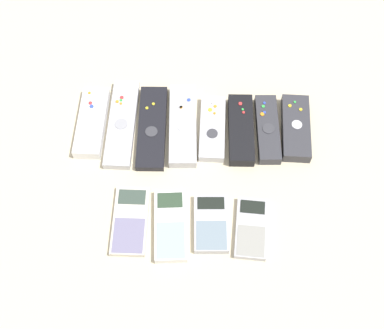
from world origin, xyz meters
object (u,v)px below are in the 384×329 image
(calculator_0, at_px, (130,221))
(calculator_2, at_px, (211,224))
(calculator_3, at_px, (251,228))
(remote_1, at_px, (122,123))
(remote_3, at_px, (183,125))
(remote_4, at_px, (212,128))
(remote_2, at_px, (152,127))
(remote_7, at_px, (296,128))
(remote_6, at_px, (268,129))
(remote_5, at_px, (241,130))
(remote_0, at_px, (92,122))
(calculator_1, at_px, (171,225))

(calculator_0, xyz_separation_m, calculator_2, (0.16, -0.00, 0.00))
(calculator_2, xyz_separation_m, calculator_3, (0.08, -0.01, -0.00))
(remote_1, relative_size, remote_3, 1.08)
(remote_4, bearing_deg, remote_2, -178.48)
(remote_1, height_order, remote_3, remote_3)
(remote_4, bearing_deg, calculator_3, -69.90)
(calculator_2, bearing_deg, remote_4, 88.27)
(remote_7, relative_size, calculator_2, 1.31)
(remote_1, bearing_deg, calculator_2, -48.39)
(remote_3, xyz_separation_m, remote_4, (0.06, -0.01, -0.00))
(remote_7, distance_m, calculator_3, 0.25)
(remote_4, height_order, remote_6, remote_6)
(remote_7, bearing_deg, remote_6, -174.50)
(remote_1, xyz_separation_m, remote_4, (0.19, -0.01, 0.00))
(remote_2, height_order, remote_3, remote_3)
(remote_7, bearing_deg, calculator_0, -144.73)
(remote_5, xyz_separation_m, remote_7, (0.12, 0.01, -0.00))
(remote_0, distance_m, calculator_0, 0.24)
(remote_4, height_order, calculator_3, remote_4)
(remote_1, distance_m, calculator_2, 0.30)
(remote_0, distance_m, remote_1, 0.06)
(remote_0, xyz_separation_m, calculator_0, (0.10, -0.22, -0.01))
(remote_1, distance_m, remote_2, 0.07)
(remote_0, xyz_separation_m, remote_6, (0.38, -0.00, -0.00))
(remote_3, distance_m, remote_7, 0.24)
(remote_3, xyz_separation_m, remote_5, (0.12, -0.01, 0.00))
(remote_2, relative_size, calculator_1, 1.37)
(remote_6, distance_m, calculator_0, 0.35)
(remote_1, height_order, calculator_3, remote_1)
(remote_1, relative_size, calculator_2, 1.81)
(calculator_1, xyz_separation_m, calculator_2, (0.08, 0.01, -0.00))
(remote_6, distance_m, calculator_1, 0.30)
(remote_0, height_order, remote_4, remote_0)
(remote_2, bearing_deg, remote_3, 4.67)
(calculator_2, bearing_deg, remote_1, 128.99)
(remote_0, height_order, remote_2, remote_0)
(remote_6, height_order, calculator_2, remote_6)
(remote_3, height_order, calculator_0, remote_3)
(remote_2, height_order, calculator_3, remote_2)
(remote_1, distance_m, calculator_0, 0.23)
(remote_3, relative_size, remote_6, 1.22)
(remote_0, height_order, remote_7, remote_7)
(remote_3, height_order, remote_4, remote_3)
(remote_0, xyz_separation_m, calculator_3, (0.34, -0.23, -0.00))
(remote_1, relative_size, remote_4, 1.38)
(remote_5, relative_size, calculator_1, 1.11)
(remote_4, relative_size, calculator_0, 1.10)
(remote_1, bearing_deg, calculator_3, -39.64)
(calculator_1, distance_m, calculator_3, 0.16)
(remote_1, height_order, remote_5, remote_5)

